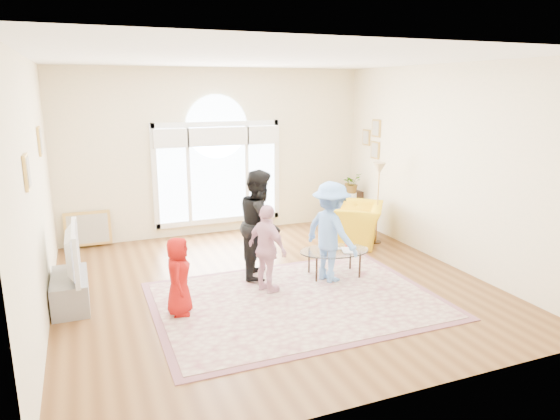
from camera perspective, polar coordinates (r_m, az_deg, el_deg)
name	(u,v)px	position (r m, az deg, el deg)	size (l,w,h in m)	color
ground	(272,284)	(7.45, -0.88, -8.49)	(6.00, 6.00, 0.00)	#563316
room_shell	(220,155)	(9.67, -6.90, 6.24)	(6.00, 6.00, 6.00)	beige
area_rug	(296,300)	(6.90, 1.89, -10.26)	(3.60, 2.60, 0.02)	#C1B598
rug_border	(296,300)	(6.91, 1.89, -10.29)	(3.80, 2.80, 0.01)	#7F4D57
tv_console	(70,291)	(7.23, -22.85, -8.53)	(0.45, 1.00, 0.42)	gray
television	(67,252)	(7.06, -23.19, -4.46)	(0.17, 1.14, 0.66)	black
coffee_table	(334,251)	(7.66, 6.23, -4.73)	(1.16, 0.84, 0.54)	silver
armchair	(354,224)	(9.37, 8.50, -1.55)	(1.13, 0.99, 0.73)	yellow
side_cabinet	(349,206)	(10.79, 7.87, 0.41)	(0.40, 0.50, 0.70)	black
floor_lamp	(379,175)	(9.26, 11.25, 3.95)	(0.26, 0.26, 1.51)	black
plant_pedestal	(351,209)	(10.55, 8.14, 0.09)	(0.20, 0.20, 0.70)	white
potted_plant	(352,183)	(10.43, 8.24, 3.06)	(0.37, 0.32, 0.41)	#33722D
leaning_picture	(90,247)	(9.76, -20.93, -3.97)	(0.80, 0.05, 0.62)	tan
child_red	(179,276)	(6.44, -11.52, -7.41)	(0.49, 0.32, 1.01)	#9F0F0B
child_black	(260,224)	(7.50, -2.26, -1.56)	(0.80, 0.62, 1.64)	black
child_pink	(267,249)	(6.95, -1.45, -4.46)	(0.73, 0.31, 1.25)	#E5A6BD
child_blue	(331,232)	(7.37, 5.84, -2.50)	(0.96, 0.55, 1.49)	#699DEC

